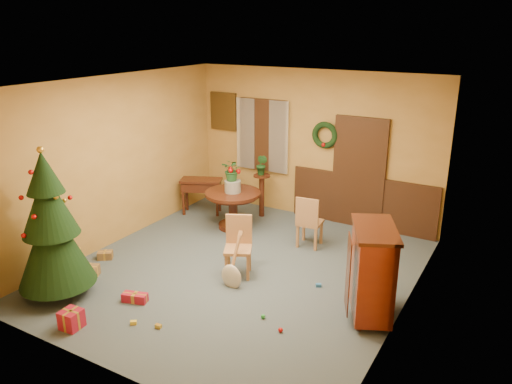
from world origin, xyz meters
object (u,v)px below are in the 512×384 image
Objects in this scene: dining_table at (233,203)px; sideboard at (372,270)px; chair_near at (238,243)px; writing_desk at (201,188)px; christmas_tree at (51,228)px.

sideboard is at bearing -27.32° from dining_table.
sideboard is (2.13, -0.15, 0.18)m from chair_near.
writing_desk is 4.61m from sideboard.
dining_table is 0.48× the size of christmas_tree.
chair_near reaches higher than dining_table.
christmas_tree is 1.73× the size of sideboard.
sideboard is at bearing 22.77° from christmas_tree.
dining_table is at bearing 75.98° from christmas_tree.
christmas_tree reaches higher than sideboard.
sideboard reaches higher than writing_desk.
chair_near reaches higher than writing_desk.
sideboard is (3.18, -1.64, 0.17)m from dining_table.
christmas_tree reaches higher than dining_table.
chair_near is at bearing 44.29° from christmas_tree.
christmas_tree is 4.36m from sideboard.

